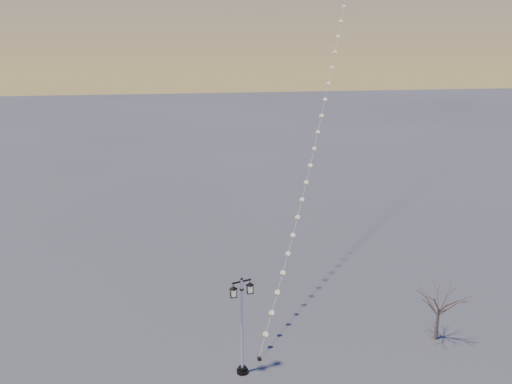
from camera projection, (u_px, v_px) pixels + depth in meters
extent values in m
plane|color=#444444|center=(291.00, 381.00, 25.11)|extent=(300.00, 300.00, 0.00)
cylinder|color=black|center=(242.00, 371.00, 25.70)|extent=(0.58, 0.58, 0.17)
cylinder|color=black|center=(242.00, 368.00, 25.66)|extent=(0.42, 0.42, 0.15)
cylinder|color=silver|center=(242.00, 324.00, 24.95)|extent=(0.14, 0.14, 4.90)
cylinder|color=black|center=(242.00, 289.00, 24.42)|extent=(0.21, 0.21, 0.06)
cube|color=black|center=(242.00, 281.00, 24.30)|extent=(0.96, 0.36, 0.06)
sphere|color=black|center=(242.00, 279.00, 24.27)|extent=(0.15, 0.15, 0.15)
pyramid|color=black|center=(233.00, 286.00, 24.16)|extent=(0.46, 0.46, 0.15)
cube|color=beige|center=(233.00, 292.00, 24.25)|extent=(0.27, 0.27, 0.35)
cube|color=black|center=(233.00, 296.00, 24.30)|extent=(0.31, 0.31, 0.04)
pyramid|color=black|center=(250.00, 283.00, 24.54)|extent=(0.46, 0.46, 0.15)
cube|color=beige|center=(250.00, 289.00, 24.63)|extent=(0.27, 0.27, 0.35)
cube|color=black|center=(250.00, 292.00, 24.68)|extent=(0.31, 0.31, 0.04)
cone|color=brown|center=(437.00, 324.00, 28.39)|extent=(0.22, 0.22, 1.88)
cylinder|color=black|center=(259.00, 358.00, 26.71)|extent=(0.20, 0.20, 0.20)
cylinder|color=black|center=(259.00, 358.00, 26.70)|extent=(0.03, 0.03, 0.25)
cone|color=orange|center=(328.00, 55.00, 37.53)|extent=(0.08, 0.08, 0.28)
cylinder|color=white|center=(259.00, 350.00, 26.57)|extent=(0.02, 0.02, 0.79)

